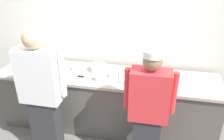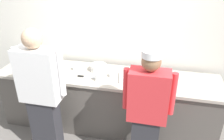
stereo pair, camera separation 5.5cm
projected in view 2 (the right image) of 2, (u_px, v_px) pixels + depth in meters
The scene contains 13 objects.
wall_back at pixel (114, 29), 3.37m from camera, with size 5.08×0.10×2.92m.
prep_counter at pixel (106, 101), 3.37m from camera, with size 3.24×0.75×0.91m.
chef_near_left at pixel (41, 94), 2.69m from camera, with size 0.63×0.24×1.75m.
chef_center at pixel (147, 111), 2.50m from camera, with size 0.58×0.24×1.59m.
plate_stack_front at pixel (169, 81), 2.97m from camera, with size 0.21×0.21×0.05m.
plate_stack_rear at pixel (98, 67), 3.29m from camera, with size 0.24×0.24×0.10m.
mixing_bowl_steel at pixel (36, 63), 3.41m from camera, with size 0.32×0.32×0.11m, color #B7BABF.
sheet_tray at pixel (138, 78), 3.07m from camera, with size 0.52×0.32×0.02m, color #B7BABF.
squeeze_bottle_primary at pixel (27, 66), 3.21m from camera, with size 0.06×0.06×0.21m.
ramekin_yellow_sauce at pixel (75, 68), 3.32m from camera, with size 0.10×0.10×0.05m.
ramekin_orange_sauce at pixel (112, 75), 3.13m from camera, with size 0.11×0.11×0.05m.
deli_cup at pixel (98, 77), 3.01m from camera, with size 0.09×0.09×0.09m, color white.
chefs_knife at pixel (85, 77), 3.11m from camera, with size 0.27×0.03×0.02m.
Camera 2 is at (0.71, -2.34, 2.37)m, focal length 35.15 mm.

